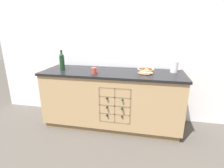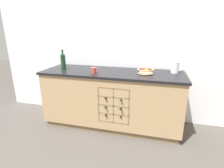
{
  "view_description": "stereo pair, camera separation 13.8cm",
  "coord_description": "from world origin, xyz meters",
  "px_view_note": "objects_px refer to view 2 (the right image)",
  "views": [
    {
      "loc": [
        0.53,
        -2.56,
        1.53
      ],
      "look_at": [
        0.0,
        0.0,
        0.71
      ],
      "focal_mm": 28.0,
      "sensor_mm": 36.0,
      "label": 1
    },
    {
      "loc": [
        0.66,
        -2.53,
        1.53
      ],
      "look_at": [
        0.0,
        0.0,
        0.71
      ],
      "focal_mm": 28.0,
      "sensor_mm": 36.0,
      "label": 2
    }
  ],
  "objects_px": {
    "ceramic_mug": "(94,70)",
    "standing_wine_bottle": "(63,61)",
    "fruit_bowl": "(146,71)",
    "white_pitcher": "(175,67)"
  },
  "relations": [
    {
      "from": "ceramic_mug",
      "to": "standing_wine_bottle",
      "type": "distance_m",
      "value": 0.58
    },
    {
      "from": "fruit_bowl",
      "to": "ceramic_mug",
      "type": "height_order",
      "value": "ceramic_mug"
    },
    {
      "from": "fruit_bowl",
      "to": "white_pitcher",
      "type": "bearing_deg",
      "value": 20.39
    },
    {
      "from": "ceramic_mug",
      "to": "standing_wine_bottle",
      "type": "bearing_deg",
      "value": 168.03
    },
    {
      "from": "fruit_bowl",
      "to": "white_pitcher",
      "type": "distance_m",
      "value": 0.45
    },
    {
      "from": "white_pitcher",
      "to": "ceramic_mug",
      "type": "relative_size",
      "value": 1.5
    },
    {
      "from": "fruit_bowl",
      "to": "white_pitcher",
      "type": "height_order",
      "value": "white_pitcher"
    },
    {
      "from": "ceramic_mug",
      "to": "standing_wine_bottle",
      "type": "xyz_separation_m",
      "value": [
        -0.56,
        0.12,
        0.1
      ]
    },
    {
      "from": "fruit_bowl",
      "to": "ceramic_mug",
      "type": "relative_size",
      "value": 2.14
    },
    {
      "from": "fruit_bowl",
      "to": "white_pitcher",
      "type": "relative_size",
      "value": 1.43
    }
  ]
}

